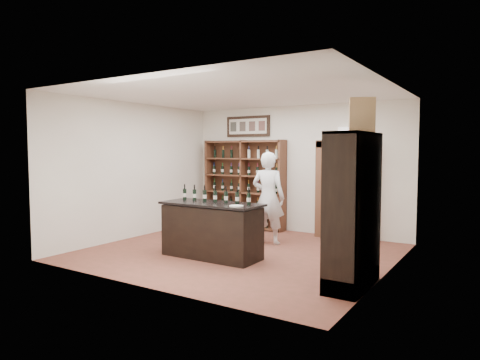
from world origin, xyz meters
name	(u,v)px	position (x,y,z in m)	size (l,w,h in m)	color
floor	(239,252)	(0.00, 0.00, 0.00)	(5.50, 5.50, 0.00)	brown
ceiling	(239,94)	(0.00, 0.00, 3.00)	(5.50, 5.50, 0.00)	white
wall_back	(295,169)	(0.00, 2.50, 1.50)	(5.50, 0.04, 3.00)	white
wall_left	(135,170)	(-2.75, 0.00, 1.50)	(0.04, 5.00, 3.00)	white
wall_right	(388,179)	(2.75, 0.00, 1.50)	(0.04, 5.00, 3.00)	white
wine_shelf	(245,184)	(-1.30, 2.33, 1.10)	(2.20, 0.38, 2.20)	brown
framed_picture	(248,126)	(-1.30, 2.47, 2.55)	(1.25, 0.04, 0.52)	black
arched_doorway	(343,187)	(1.25, 2.33, 1.14)	(1.17, 0.35, 2.17)	black
emergency_light	(346,130)	(1.25, 2.42, 2.40)	(0.30, 0.10, 0.10)	white
tasting_counter	(212,230)	(-0.20, -0.60, 0.49)	(1.88, 0.78, 1.00)	black
counter_bottle_0	(185,194)	(-0.92, -0.49, 1.11)	(0.07, 0.07, 0.30)	black
counter_bottle_1	(195,195)	(-0.68, -0.49, 1.11)	(0.07, 0.07, 0.30)	black
counter_bottle_2	(205,196)	(-0.44, -0.49, 1.11)	(0.07, 0.07, 0.30)	black
counter_bottle_3	(215,196)	(-0.20, -0.49, 1.11)	(0.07, 0.07, 0.30)	black
counter_bottle_4	(226,197)	(0.04, -0.49, 1.11)	(0.07, 0.07, 0.30)	black
counter_bottle_5	(237,198)	(0.28, -0.49, 1.11)	(0.07, 0.07, 0.30)	black
counter_bottle_6	(249,199)	(0.52, -0.49, 1.11)	(0.07, 0.07, 0.30)	black
side_cabinet	(355,235)	(2.52, -0.90, 0.75)	(0.48, 1.20, 2.20)	black
shopkeeper	(268,198)	(0.11, 0.97, 0.96)	(0.70, 0.46, 1.92)	white
plate	(236,206)	(0.47, -0.81, 1.01)	(0.24, 0.24, 0.02)	beige
wine_crate	(362,115)	(2.48, -0.50, 2.46)	(0.37, 0.15, 0.52)	tan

